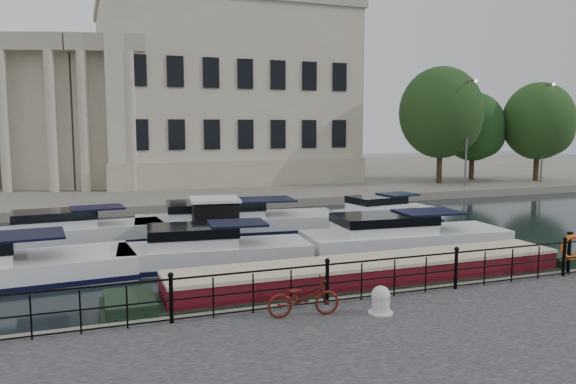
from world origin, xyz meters
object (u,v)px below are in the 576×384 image
object	(u,v)px
narrowboat	(373,286)
harbour_hut	(215,225)
mooring_bollard	(381,301)
bicycle	(303,297)
life_ring_post	(571,248)

from	to	relation	value
narrowboat	harbour_hut	bearing A→B (deg)	107.61
mooring_bollard	harbour_hut	world-z (taller)	harbour_hut
bicycle	life_ring_post	size ratio (longest dim) A/B	1.34
narrowboat	harbour_hut	distance (m)	9.25
life_ring_post	harbour_hut	bearing A→B (deg)	130.80
mooring_bollard	life_ring_post	world-z (taller)	life_ring_post
mooring_bollard	narrowboat	world-z (taller)	mooring_bollard
life_ring_post	harbour_hut	size ratio (longest dim) A/B	0.43
life_ring_post	narrowboat	bearing A→B (deg)	166.24
bicycle	narrowboat	bearing A→B (deg)	-47.77
bicycle	mooring_bollard	distance (m)	1.93
harbour_hut	mooring_bollard	bearing A→B (deg)	-75.05
narrowboat	life_ring_post	bearing A→B (deg)	-13.58
bicycle	harbour_hut	distance (m)	11.05
narrowboat	harbour_hut	size ratio (longest dim) A/B	5.04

